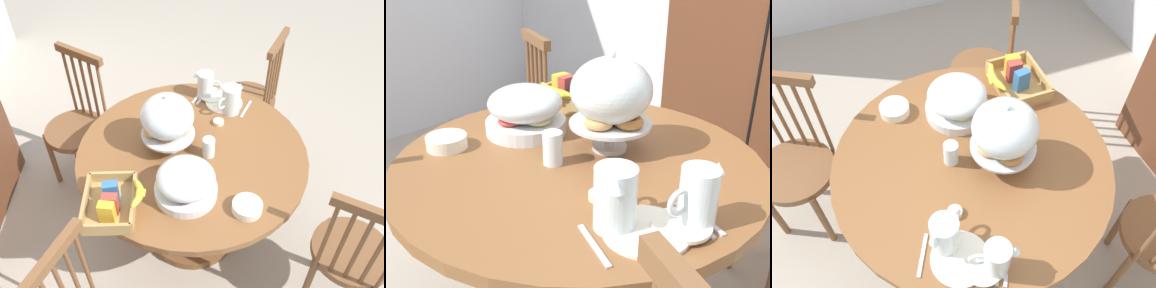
% 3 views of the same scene
% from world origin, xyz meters
% --- Properties ---
extents(dining_table, '(1.22, 1.22, 0.74)m').
position_xyz_m(dining_table, '(-0.12, -0.04, 0.53)').
color(dining_table, brown).
rests_on(dining_table, ground_plane).
extents(windsor_chair_near_window, '(0.44, 0.44, 0.97)m').
position_xyz_m(windsor_chair_near_window, '(-0.93, 0.38, 0.45)').
color(windsor_chair_near_window, brown).
rests_on(windsor_chair_near_window, ground_plane).
extents(pastry_stand_with_dome, '(0.28, 0.28, 0.34)m').
position_xyz_m(pastry_stand_with_dome, '(-0.09, 0.09, 0.94)').
color(pastry_stand_with_dome, silver).
rests_on(pastry_stand_with_dome, dining_table).
extents(fruit_platter_covered, '(0.30, 0.30, 0.18)m').
position_xyz_m(fruit_platter_covered, '(-0.41, -0.00, 0.83)').
color(fruit_platter_covered, silver).
rests_on(fruit_platter_covered, dining_table).
extents(orange_juice_pitcher, '(0.10, 0.18, 0.16)m').
position_xyz_m(orange_juice_pitcher, '(0.35, -0.13, 0.81)').
color(orange_juice_pitcher, silver).
rests_on(orange_juice_pitcher, dining_table).
extents(milk_pitcher, '(0.14, 0.16, 0.17)m').
position_xyz_m(milk_pitcher, '(0.20, -0.27, 0.82)').
color(milk_pitcher, silver).
rests_on(milk_pitcher, dining_table).
extents(cereal_basket, '(0.32, 0.30, 0.12)m').
position_xyz_m(cereal_basket, '(-0.49, 0.33, 0.78)').
color(cereal_basket, tan).
rests_on(cereal_basket, dining_table).
extents(china_plate_large, '(0.22, 0.22, 0.01)m').
position_xyz_m(china_plate_large, '(0.28, -0.24, 0.75)').
color(china_plate_large, white).
rests_on(china_plate_large, dining_table).
extents(china_plate_small, '(0.15, 0.15, 0.01)m').
position_xyz_m(china_plate_small, '(0.34, -0.18, 0.76)').
color(china_plate_small, white).
rests_on(china_plate_small, china_plate_large).
extents(cereal_bowl, '(0.14, 0.14, 0.04)m').
position_xyz_m(cereal_bowl, '(-0.52, -0.28, 0.76)').
color(cereal_bowl, white).
rests_on(cereal_bowl, dining_table).
extents(drinking_glass, '(0.06, 0.06, 0.11)m').
position_xyz_m(drinking_glass, '(-0.16, -0.12, 0.80)').
color(drinking_glass, silver).
rests_on(drinking_glass, dining_table).
extents(butter_dish, '(0.06, 0.06, 0.02)m').
position_xyz_m(butter_dish, '(0.09, -0.20, 0.75)').
color(butter_dish, beige).
rests_on(butter_dish, dining_table).
extents(table_knife, '(0.16, 0.09, 0.01)m').
position_xyz_m(table_knife, '(0.34, -0.12, 0.74)').
color(table_knife, silver).
rests_on(table_knife, dining_table).
extents(dinner_fork, '(0.16, 0.09, 0.01)m').
position_xyz_m(dinner_fork, '(0.35, -0.09, 0.74)').
color(dinner_fork, silver).
rests_on(dinner_fork, dining_table).
extents(soup_spoon, '(0.16, 0.09, 0.01)m').
position_xyz_m(soup_spoon, '(0.21, -0.37, 0.74)').
color(soup_spoon, silver).
rests_on(soup_spoon, dining_table).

